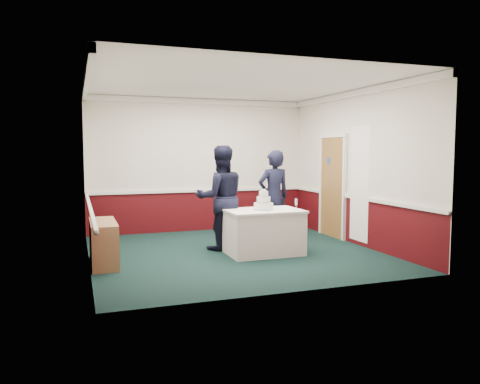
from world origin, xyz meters
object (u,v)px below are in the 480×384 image
object	(u,v)px
sideboard	(104,243)
cake_knife	(266,211)
person_woman	(274,197)
person_man	(221,198)
wedding_cake	(264,203)
champagne_flute	(296,203)
cake_table	(263,231)

from	to	relation	value
sideboard	cake_knife	size ratio (longest dim) A/B	5.45
person_woman	person_man	bearing A→B (deg)	7.43
wedding_cake	person_woman	xyz separation A→B (m)	(0.58, 0.88, 0.02)
person_man	person_woman	world-z (taller)	person_man
wedding_cake	sideboard	bearing A→B (deg)	177.39
cake_knife	champagne_flute	distance (m)	0.55
cake_table	champagne_flute	xyz separation A→B (m)	(0.50, -0.28, 0.53)
wedding_cake	cake_knife	world-z (taller)	wedding_cake
sideboard	champagne_flute	bearing A→B (deg)	-7.15
cake_table	champagne_flute	size ratio (longest dim) A/B	6.44
cake_table	champagne_flute	distance (m)	0.78
cake_knife	champagne_flute	xyz separation A→B (m)	(0.53, -0.08, 0.14)
person_woman	cake_knife	bearing A→B (deg)	55.42
champagne_flute	sideboard	bearing A→B (deg)	172.85
champagne_flute	person_woman	distance (m)	1.16
wedding_cake	person_man	size ratio (longest dim) A/B	0.19
cake_knife	wedding_cake	bearing A→B (deg)	71.28
sideboard	person_man	xyz separation A→B (m)	(2.12, 0.49, 0.61)
champagne_flute	cake_knife	bearing A→B (deg)	171.42
wedding_cake	person_woman	distance (m)	1.06
cake_table	person_woman	distance (m)	1.18
sideboard	person_man	world-z (taller)	person_man
cake_table	cake_knife	distance (m)	0.44
champagne_flute	person_woman	world-z (taller)	person_woman
person_woman	wedding_cake	bearing A→B (deg)	51.51
sideboard	wedding_cake	xyz separation A→B (m)	(2.72, -0.12, 0.55)
cake_table	person_woman	xyz separation A→B (m)	(0.58, 0.88, 0.52)
cake_knife	sideboard	bearing A→B (deg)	162.95
person_man	cake_knife	bearing A→B (deg)	128.60
sideboard	champagne_flute	distance (m)	3.30
sideboard	person_woman	xyz separation A→B (m)	(3.30, 0.76, 0.57)
cake_knife	person_man	distance (m)	1.01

